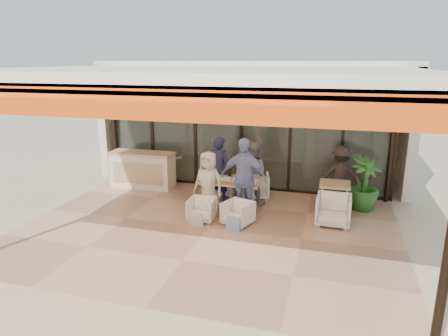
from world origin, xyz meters
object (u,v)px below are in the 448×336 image
object	(u,v)px
diner_periwinkle	(243,178)
chair_far_left	(225,184)
host_counter	(142,170)
side_table	(335,188)
dining_table	(230,182)
diner_navy	(219,169)
chair_near_right	(238,212)
potted_palm	(364,184)
chair_far_right	(255,184)
diner_grey	(251,173)
standing_woman	(341,175)
diner_cream	(208,183)
chair_near_left	(202,208)
side_chair	(333,209)

from	to	relation	value
diner_periwinkle	chair_far_left	bearing A→B (deg)	125.71
host_counter	side_table	distance (m)	5.34
dining_table	diner_navy	distance (m)	0.63
host_counter	chair_near_right	world-z (taller)	host_counter
potted_palm	dining_table	bearing A→B (deg)	-166.09
host_counter	dining_table	xyz separation A→B (m)	(2.85, -0.93, 0.16)
diner_navy	diner_periwinkle	distance (m)	1.23
diner_navy	side_table	xyz separation A→B (m)	(2.87, -0.07, -0.22)
dining_table	chair_far_right	xyz separation A→B (m)	(0.43, 0.94, -0.32)
host_counter	chair_far_left	xyz separation A→B (m)	(2.44, 0.02, -0.22)
diner_grey	standing_woman	world-z (taller)	diner_grey
chair_near_right	diner_grey	world-z (taller)	diner_grey
diner_grey	diner_cream	bearing A→B (deg)	50.88
chair_near_left	diner_cream	size ratio (longest dim) A/B	0.40
diner_navy	potted_palm	world-z (taller)	diner_navy
dining_table	potted_palm	distance (m)	3.23
diner_navy	dining_table	bearing A→B (deg)	149.50
side_table	standing_woman	bearing A→B (deg)	81.08
dining_table	chair_far_left	xyz separation A→B (m)	(-0.41, 0.94, -0.37)
chair_far_left	chair_near_left	distance (m)	1.90
chair_far_right	potted_palm	distance (m)	2.73
dining_table	side_table	distance (m)	2.49
diner_navy	diner_periwinkle	bearing A→B (deg)	149.51
chair_near_left	potted_palm	bearing A→B (deg)	24.06
host_counter	side_chair	size ratio (longest dim) A/B	2.44
chair_near_left	diner_periwinkle	distance (m)	1.17
standing_woman	chair_near_right	bearing A→B (deg)	44.12
chair_far_left	diner_cream	bearing A→B (deg)	90.29
diner_navy	side_table	bearing A→B (deg)	-164.90
chair_far_left	standing_woman	bearing A→B (deg)	-175.50
diner_navy	potted_palm	bearing A→B (deg)	-158.17
host_counter	side_table	bearing A→B (deg)	-5.96
diner_navy	diner_grey	bearing A→B (deg)	-163.51
side_table	side_chair	world-z (taller)	side_chair
chair_far_left	diner_navy	world-z (taller)	diner_navy
dining_table	standing_woman	bearing A→B (deg)	24.28
diner_grey	side_chair	world-z (taller)	diner_grey
chair_far_left	standing_woman	xyz separation A→B (m)	(3.00, 0.22, 0.43)
host_counter	diner_navy	xyz separation A→B (m)	(2.44, -0.48, 0.33)
chair_far_right	side_table	xyz separation A→B (m)	(2.03, -0.57, 0.27)
chair_far_left	chair_far_right	bearing A→B (deg)	-179.71
chair_far_right	side_table	distance (m)	2.13
diner_periwinkle	standing_woman	size ratio (longest dim) A/B	1.26
potted_palm	diner_grey	bearing A→B (deg)	-173.01
chair_near_right	standing_woman	distance (m)	3.06
chair_far_left	chair_far_right	size ratio (longest dim) A/B	0.86
dining_table	chair_far_left	world-z (taller)	dining_table
chair_far_left	diner_grey	bearing A→B (deg)	149.52
chair_near_left	diner_grey	world-z (taller)	diner_grey
chair_far_right	chair_near_right	world-z (taller)	chair_far_right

